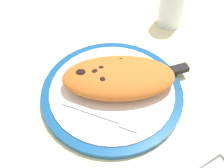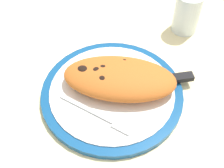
{
  "view_description": "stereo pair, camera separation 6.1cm",
  "coord_description": "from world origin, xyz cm",
  "px_view_note": "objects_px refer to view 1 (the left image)",
  "views": [
    {
      "loc": [
        7.79,
        -38.21,
        50.63
      ],
      "look_at": [
        0.0,
        0.0,
        3.7
      ],
      "focal_mm": 47.28,
      "sensor_mm": 36.0,
      "label": 1
    },
    {
      "loc": [
        13.65,
        -36.53,
        50.63
      ],
      "look_at": [
        0.0,
        0.0,
        3.7
      ],
      "focal_mm": 47.28,
      "sensor_mm": 36.0,
      "label": 2
    }
  ],
  "objects_px": {
    "plate": "(112,93)",
    "fork": "(107,117)",
    "knife": "(156,75)",
    "water_glass": "(171,9)",
    "calzone": "(118,77)"
  },
  "relations": [
    {
      "from": "plate",
      "to": "knife",
      "type": "xyz_separation_m",
      "value": [
        0.09,
        0.06,
        0.01
      ]
    },
    {
      "from": "knife",
      "to": "fork",
      "type": "bearing_deg",
      "value": -123.36
    },
    {
      "from": "plate",
      "to": "fork",
      "type": "relative_size",
      "value": 1.82
    },
    {
      "from": "fork",
      "to": "knife",
      "type": "relative_size",
      "value": 0.83
    },
    {
      "from": "plate",
      "to": "water_glass",
      "type": "xyz_separation_m",
      "value": [
        0.1,
        0.27,
        0.04
      ]
    },
    {
      "from": "calzone",
      "to": "plate",
      "type": "bearing_deg",
      "value": -121.76
    },
    {
      "from": "plate",
      "to": "fork",
      "type": "height_order",
      "value": "fork"
    },
    {
      "from": "knife",
      "to": "water_glass",
      "type": "bearing_deg",
      "value": 86.9
    },
    {
      "from": "calzone",
      "to": "knife",
      "type": "distance_m",
      "value": 0.09
    },
    {
      "from": "plate",
      "to": "calzone",
      "type": "bearing_deg",
      "value": 58.24
    },
    {
      "from": "calzone",
      "to": "knife",
      "type": "height_order",
      "value": "calzone"
    },
    {
      "from": "calzone",
      "to": "knife",
      "type": "xyz_separation_m",
      "value": [
        0.08,
        0.04,
        -0.02
      ]
    },
    {
      "from": "plate",
      "to": "water_glass",
      "type": "bearing_deg",
      "value": 69.91
    },
    {
      "from": "knife",
      "to": "water_glass",
      "type": "xyz_separation_m",
      "value": [
        0.01,
        0.22,
        0.02
      ]
    },
    {
      "from": "calzone",
      "to": "water_glass",
      "type": "height_order",
      "value": "water_glass"
    }
  ]
}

